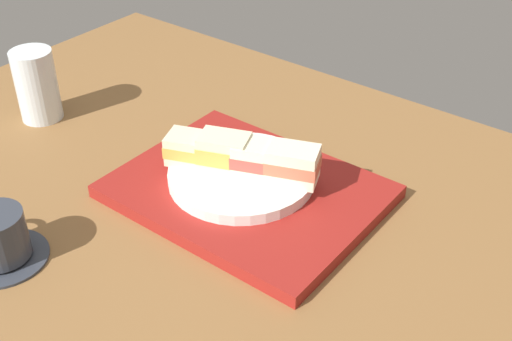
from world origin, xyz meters
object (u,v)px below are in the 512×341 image
Objects in this scene: sandwich_inner_near at (258,159)px; sandwich_inner_far at (224,152)px; sandwich_nearmost at (293,164)px; sandwich_plate at (241,175)px; sandwich_farmost at (192,149)px; drinking_glass at (37,85)px.

sandwich_inner_far reaches higher than sandwich_inner_near.
sandwich_inner_far is (10.00, 3.59, 0.04)cm from sandwich_nearmost.
sandwich_farmost is at bearing 19.75° from sandwich_plate.
sandwich_farmost is (10.00, 3.59, -0.31)cm from sandwich_inner_near.
sandwich_inner_far is at bearing -175.10° from drinking_glass.
drinking_glass is at bearing 4.90° from sandwich_inner_far.
sandwich_inner_far is at bearing 19.75° from sandwich_nearmost.
sandwich_plate is 2.50× the size of sandwich_nearmost.
drinking_glass reaches higher than sandwich_nearmost.
sandwich_inner_far is at bearing 19.75° from sandwich_inner_near.
sandwich_nearmost reaches higher than sandwich_plate.
sandwich_inner_near is 45.83cm from drinking_glass.
sandwich_plate is at bearing 19.75° from sandwich_nearmost.
drinking_glass is (40.52, 3.47, -0.11)cm from sandwich_inner_far.
sandwich_nearmost reaches higher than sandwich_inner_near.
drinking_glass is (35.52, 1.67, 0.36)cm from sandwich_farmost.
sandwich_inner_far reaches higher than sandwich_plate.
sandwich_inner_far is 5.34cm from sandwich_farmost.
drinking_glass is at bearing 7.96° from sandwich_nearmost.
sandwich_inner_far is at bearing 19.75° from sandwich_plate.
sandwich_inner_near is (-2.50, -0.90, 3.49)cm from sandwich_plate.
sandwich_farmost is (7.50, 2.69, 3.17)cm from sandwich_plate.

